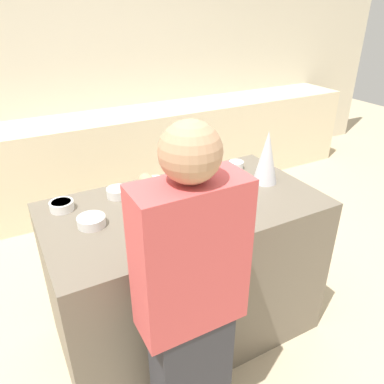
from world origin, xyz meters
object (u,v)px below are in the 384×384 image
Objects in this scene: gingerbread_house at (203,186)px; candy_bowl_near_tray_left at (156,181)px; candy_bowl_far_right at (62,205)px; person at (190,308)px; candy_bowl_far_left at (183,175)px; candy_bowl_front_corner at (236,165)px; candy_bowl_near_tray_right at (91,221)px; candy_bowl_beside_tree at (118,192)px; mug at (214,173)px; candy_bowl_center_rear at (138,200)px; decorative_tree at (267,157)px; baking_tray at (203,203)px.

candy_bowl_near_tray_left is at bearing 110.85° from gingerbread_house.
candy_bowl_far_right is 0.08× the size of person.
candy_bowl_far_right is at bearing -177.48° from candy_bowl_far_left.
candy_bowl_near_tray_right is at bearing -166.89° from candy_bowl_front_corner.
candy_bowl_far_right is 0.30m from candy_bowl_beside_tree.
gingerbread_house is 0.34m from candy_bowl_far_left.
candy_bowl_near_tray_right is 1.11× the size of candy_bowl_far_right.
candy_bowl_near_tray_right reaches higher than candy_bowl_near_tray_left.
candy_bowl_near_tray_right is 1.42× the size of candy_bowl_near_tray_left.
mug reaches higher than candy_bowl_far_left.
candy_bowl_center_rear is 1.15× the size of candy_bowl_near_tray_left.
candy_bowl_far_left is 0.19m from mug.
gingerbread_house is at bearing -144.14° from candy_bowl_front_corner.
mug reaches higher than candy_bowl_near_tray_left.
mug is at bearing 8.47° from candy_bowl_center_rear.
mug is (0.21, 0.24, -0.07)m from gingerbread_house.
decorative_tree is at bearing -81.42° from candy_bowl_front_corner.
candy_bowl_near_tray_right reaches higher than baking_tray.
candy_bowl_far_right is (-0.73, -0.03, -0.00)m from candy_bowl_far_left.
candy_bowl_front_corner reaches higher than candy_bowl_center_rear.
person is (-0.24, -0.88, -0.12)m from candy_bowl_near_tray_left.
gingerbread_house is 1.82× the size of candy_bowl_near_tray_right.
gingerbread_house is 0.69m from person.
mug is (0.89, -0.06, 0.01)m from candy_bowl_far_right.
candy_bowl_front_corner reaches higher than baking_tray.
candy_bowl_beside_tree is 0.80m from candy_bowl_front_corner.
baking_tray is at bearing -146.69° from gingerbread_house.
gingerbread_house is 2.05× the size of candy_bowl_beside_tree.
candy_bowl_far_right is 1.29× the size of candy_bowl_front_corner.
person is at bearing -124.27° from baking_tray.
candy_bowl_center_rear reaches higher than baking_tray.
gingerbread_house is 0.53m from candy_bowl_front_corner.
gingerbread_house is 2.59× the size of candy_bowl_front_corner.
candy_bowl_far_left is (0.05, 0.33, -0.08)m from gingerbread_house.
gingerbread_house is 2.77× the size of mug.
candy_bowl_far_left is 0.98m from person.
person is at bearing -124.28° from gingerbread_house.
candy_bowl_front_corner is at bearing 0.44° from candy_bowl_beside_tree.
candy_bowl_far_right and candy_bowl_front_corner have the same top height.
candy_bowl_near_tray_right is 0.24m from candy_bowl_far_right.
decorative_tree is 0.51m from candy_bowl_far_left.
candy_bowl_far_left is 1.44× the size of candy_bowl_near_tray_left.
gingerbread_house is 0.49m from candy_bowl_beside_tree.
candy_bowl_center_rear is 0.07× the size of person.
candy_bowl_center_rear and candy_bowl_near_tray_left have the same top height.
mug is (0.80, 0.17, 0.01)m from candy_bowl_near_tray_right.
candy_bowl_front_corner reaches higher than candy_bowl_near_tray_right.
candy_bowl_far_left is at bearing 25.03° from candy_bowl_center_rear.
candy_bowl_far_right reaches higher than candy_bowl_near_tray_left.
candy_bowl_front_corner is at bearing 35.86° from baking_tray.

